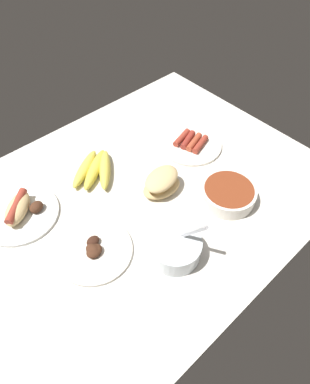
# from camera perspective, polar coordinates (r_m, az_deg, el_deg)

# --- Properties ---
(ground_plane) EXTENTS (1.20, 0.90, 0.03)m
(ground_plane) POSITION_cam_1_polar(r_m,az_deg,el_deg) (1.06, -3.10, -1.25)
(ground_plane) COLOR silver
(plate_hotdog_assembled) EXTENTS (0.23, 0.23, 0.06)m
(plate_hotdog_assembled) POSITION_cam_1_polar(r_m,az_deg,el_deg) (1.06, -22.14, -3.06)
(plate_hotdog_assembled) COLOR white
(plate_hotdog_assembled) RESTS_ON ground_plane
(plate_sausages) EXTENTS (0.22, 0.22, 0.03)m
(plate_sausages) POSITION_cam_1_polar(r_m,az_deg,el_deg) (1.21, 6.13, 8.27)
(plate_sausages) COLOR white
(plate_sausages) RESTS_ON ground_plane
(bread_stack) EXTENTS (0.14, 0.11, 0.07)m
(bread_stack) POSITION_cam_1_polar(r_m,az_deg,el_deg) (1.03, 1.14, 1.56)
(bread_stack) COLOR tan
(bread_stack) RESTS_ON ground_plane
(plate_grilled_meat) EXTENTS (0.21, 0.21, 0.04)m
(plate_grilled_meat) POSITION_cam_1_polar(r_m,az_deg,el_deg) (0.94, -10.37, -9.77)
(plate_grilled_meat) COLOR white
(plate_grilled_meat) RESTS_ON ground_plane
(bowl_coleslaw) EXTENTS (0.14, 0.14, 0.16)m
(bowl_coleslaw) POSITION_cam_1_polar(r_m,az_deg,el_deg) (0.90, 3.45, -9.42)
(bowl_coleslaw) COLOR silver
(bowl_coleslaw) RESTS_ON ground_plane
(banana_bunch) EXTENTS (0.20, 0.19, 0.04)m
(banana_bunch) POSITION_cam_1_polar(r_m,az_deg,el_deg) (1.11, -10.18, 3.88)
(banana_bunch) COLOR #E5D14C
(banana_bunch) RESTS_ON ground_plane
(bowl_chili) EXTENTS (0.17, 0.17, 0.05)m
(bowl_chili) POSITION_cam_1_polar(r_m,az_deg,el_deg) (1.04, 12.43, -0.23)
(bowl_chili) COLOR white
(bowl_chili) RESTS_ON ground_plane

